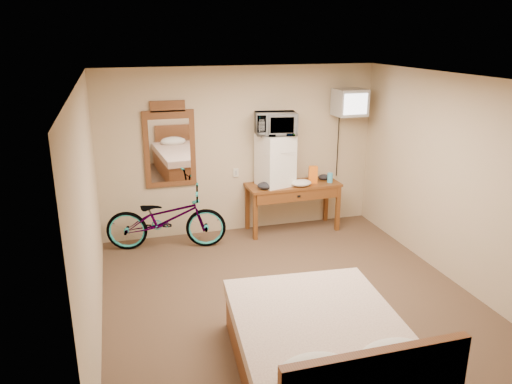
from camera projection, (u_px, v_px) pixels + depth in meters
room at (293, 197)px, 5.39m from camera, size 4.60×4.64×2.50m
desk at (294, 191)px, 7.60m from camera, size 1.44×0.58×0.75m
mini_fridge at (275, 160)px, 7.43m from camera, size 0.57×0.55×0.77m
microwave at (276, 124)px, 7.26m from camera, size 0.64×0.49×0.33m
snack_bag at (313, 175)px, 7.60m from camera, size 0.15×0.11×0.26m
blue_cup at (330, 178)px, 7.65m from camera, size 0.08×0.08×0.15m
cloth_cream at (301, 183)px, 7.46m from camera, size 0.32×0.25×0.10m
cloth_dark_a at (267, 185)px, 7.33m from camera, size 0.28×0.21×0.11m
cloth_dark_b at (324, 177)px, 7.79m from camera, size 0.18×0.15×0.08m
crt_television at (350, 102)px, 7.45m from camera, size 0.47×0.58×0.40m
wall_mirror at (170, 146)px, 7.14m from camera, size 0.73×0.04×1.25m
bicycle at (166, 219)px, 7.04m from camera, size 1.76×0.87×0.88m
bed at (323, 351)px, 4.36m from camera, size 1.61×2.05×0.90m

